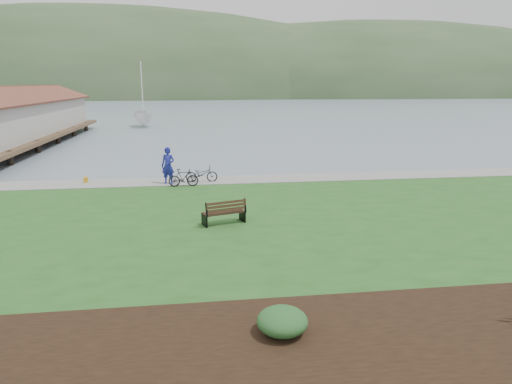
# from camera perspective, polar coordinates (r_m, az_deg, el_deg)

# --- Properties ---
(ground) EXTENTS (600.00, 600.00, 0.00)m
(ground) POSITION_cam_1_polar(r_m,az_deg,el_deg) (19.14, 3.39, -3.78)
(ground) COLOR slate
(ground) RESTS_ON ground
(lawn) EXTENTS (34.00, 20.00, 0.40)m
(lawn) POSITION_cam_1_polar(r_m,az_deg,el_deg) (17.22, 4.68, -5.10)
(lawn) COLOR #204F1C
(lawn) RESTS_ON ground
(shoreline_path) EXTENTS (34.00, 2.20, 0.03)m
(shoreline_path) POSITION_cam_1_polar(r_m,az_deg,el_deg) (25.63, 0.42, 1.65)
(shoreline_path) COLOR gray
(shoreline_path) RESTS_ON lawn
(garden_bed) EXTENTS (24.00, 4.40, 0.04)m
(garden_bed) POSITION_cam_1_polar(r_m,az_deg,el_deg) (11.71, 28.71, -14.97)
(garden_bed) COLOR black
(garden_bed) RESTS_ON lawn
(far_hillside) EXTENTS (580.00, 80.00, 38.00)m
(far_hillside) POSITION_cam_1_polar(r_m,az_deg,el_deg) (189.48, -0.69, 11.79)
(far_hillside) COLOR #324D2B
(far_hillside) RESTS_ON ground
(pier_pavilion) EXTENTS (8.00, 36.00, 5.40)m
(pier_pavilion) POSITION_cam_1_polar(r_m,az_deg,el_deg) (48.40, -27.94, 8.36)
(pier_pavilion) COLOR #4C3826
(pier_pavilion) RESTS_ON ground
(park_bench) EXTENTS (1.73, 1.10, 1.00)m
(park_bench) POSITION_cam_1_polar(r_m,az_deg,el_deg) (17.41, -3.95, -2.48)
(park_bench) COLOR black
(park_bench) RESTS_ON lawn
(person) EXTENTS (1.00, 0.85, 2.33)m
(person) POSITION_cam_1_polar(r_m,az_deg,el_deg) (24.61, -10.96, 3.63)
(person) COLOR navy
(person) RESTS_ON lawn
(bicycle_a) EXTENTS (0.63, 1.73, 0.90)m
(bicycle_a) POSITION_cam_1_polar(r_m,az_deg,el_deg) (24.95, -6.82, 2.25)
(bicycle_a) COLOR black
(bicycle_a) RESTS_ON lawn
(bicycle_b) EXTENTS (0.47, 1.55, 0.93)m
(bicycle_b) POSITION_cam_1_polar(r_m,az_deg,el_deg) (24.04, -9.06, 1.78)
(bicycle_b) COLOR black
(bicycle_b) RESTS_ON lawn
(sailboat) EXTENTS (11.94, 12.08, 26.59)m
(sailboat) POSITION_cam_1_polar(r_m,az_deg,el_deg) (62.66, -13.81, 7.92)
(sailboat) COLOR silver
(sailboat) RESTS_ON ground
(pannier) EXTENTS (0.20, 0.31, 0.32)m
(pannier) POSITION_cam_1_polar(r_m,az_deg,el_deg) (26.29, -20.50, 1.41)
(pannier) COLOR #C88917
(pannier) RESTS_ON lawn
(shrub_0) EXTENTS (1.11, 1.11, 0.55)m
(shrub_0) POSITION_cam_1_polar(r_m,az_deg,el_deg) (10.14, 3.30, -15.82)
(shrub_0) COLOR #1E4C21
(shrub_0) RESTS_ON garden_bed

